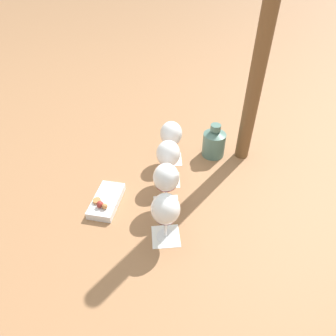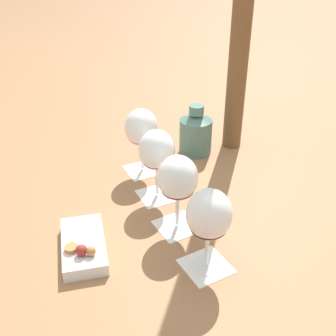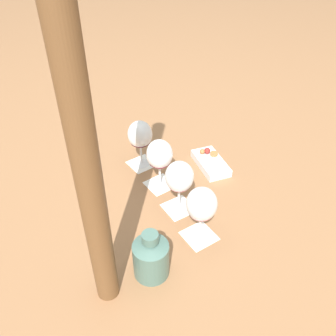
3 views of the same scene
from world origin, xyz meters
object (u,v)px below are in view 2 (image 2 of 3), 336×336
wine_glass_2 (178,181)px  snack_dish (83,245)px  wine_glass_0 (141,130)px  wine_glass_1 (157,153)px  wine_glass_3 (209,217)px  ceramic_vase (196,132)px

wine_glass_2 → snack_dish: (-0.06, -0.21, -0.11)m
wine_glass_0 → wine_glass_1: bearing=-19.6°
wine_glass_3 → snack_dish: wine_glass_3 is taller
wine_glass_1 → wine_glass_2: bearing=-17.7°
wine_glass_0 → snack_dish: wine_glass_0 is taller
wine_glass_2 → snack_dish: size_ratio=0.94×
wine_glass_3 → wine_glass_2: bearing=164.9°
wine_glass_3 → ceramic_vase: 0.49m
wine_glass_1 → ceramic_vase: size_ratio=1.21×
ceramic_vase → wine_glass_2: bearing=-48.4°
ceramic_vase → snack_dish: bearing=-69.5°
wine_glass_2 → snack_dish: 0.25m
wine_glass_0 → snack_dish: size_ratio=0.94×
wine_glass_3 → wine_glass_1: bearing=163.7°
ceramic_vase → snack_dish: size_ratio=0.78×
wine_glass_0 → wine_glass_1: 0.13m
snack_dish → wine_glass_3: bearing=41.2°
wine_glass_1 → wine_glass_2: (0.13, -0.04, 0.00)m
wine_glass_0 → wine_glass_1: same height
wine_glass_0 → ceramic_vase: 0.20m
wine_glass_0 → wine_glass_3: bearing=-17.4°
wine_glass_0 → wine_glass_2: bearing=-18.7°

